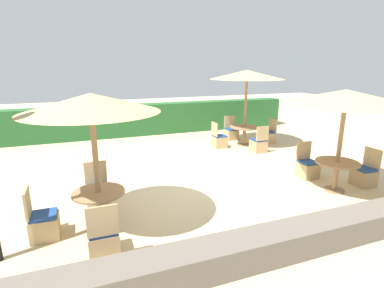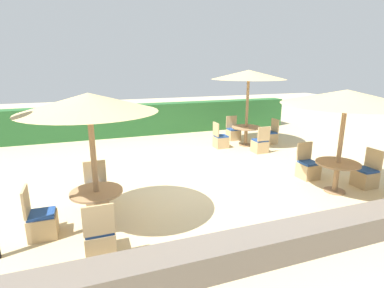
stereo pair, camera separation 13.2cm
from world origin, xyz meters
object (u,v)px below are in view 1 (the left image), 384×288
Objects in this scene: parasol_front_left at (91,104)px; patio_chair_back_right_east at (268,136)px; round_table_front_right at (337,169)px; patio_chair_back_right_north at (231,133)px; patio_chair_front_right_east at (364,175)px; parasol_front_right at (346,97)px; patio_chair_back_right_west at (219,140)px; round_table_front_left at (99,201)px; patio_chair_front_left_west at (43,224)px; round_table_back_right at (244,130)px; patio_chair_front_right_north at (307,168)px; patio_chair_back_right_south at (259,145)px; patio_chair_front_left_north at (98,194)px; patio_chair_front_left_south at (103,240)px; parasol_back_right at (247,75)px.

patio_chair_back_right_east is (6.50, 4.17, -2.02)m from parasol_front_left.
patio_chair_back_right_north is at bearing 88.87° from round_table_front_right.
parasol_front_right is at bearing 90.44° from patio_chair_front_right_east.
patio_chair_back_right_east is 2.04m from patio_chair_back_right_west.
round_table_front_left is 1.00× the size of patio_chair_back_right_west.
patio_chair_front_left_west is 0.86× the size of round_table_back_right.
round_table_back_right is at bearing 88.36° from parasol_front_right.
round_table_front_left is at bearing 7.59° from patio_chair_front_right_north.
parasol_front_left is (-5.34, 0.24, 0.07)m from parasol_front_right.
round_table_front_right is 3.48m from patio_chair_back_right_south.
round_table_front_right is at bearing -2.55° from round_table_front_left.
patio_chair_front_left_west is 8.25m from patio_chair_back_right_north.
patio_chair_front_left_west is at bearing 44.69° from patio_chair_front_left_north.
round_table_front_left is at bearing 177.45° from parasol_front_right.
patio_chair_front_right_north is at bearing 88.66° from patio_chair_back_right_north.
round_table_front_right is 5.35m from round_table_front_left.
patio_chair_front_left_north is at bearing 89.10° from parasol_front_left.
patio_chair_front_left_west is at bearing -51.66° from patio_chair_back_right_west.
patio_chair_back_right_west reaches higher than round_table_front_left.
patio_chair_front_left_south is at bearing -173.03° from parasol_front_right.
patio_chair_front_right_east is 1.00× the size of patio_chair_back_right_north.
patio_chair_front_left_north is (-5.33, 0.21, 0.00)m from patio_chair_front_right_north.
patio_chair_front_right_north is (0.00, 0.95, -1.96)m from parasol_front_right.
parasol_back_right is 2.95× the size of patio_chair_back_right_east.
patio_chair_front_right_east is 1.00× the size of patio_chair_back_right_east.
patio_chair_front_right_east is 6.38m from patio_chair_front_left_north.
parasol_front_left reaches higher than round_table_front_right.
parasol_front_left is 2.28× the size of round_table_back_right.
round_table_back_right is at bearing 37.63° from round_table_front_left.
patio_chair_front_right_north is at bearing 16.67° from patio_chair_front_left_south.
patio_chair_front_left_south is 1.00× the size of patio_chair_front_left_west.
patio_chair_back_right_east is at bearing -2.57° from round_table_back_right.
parasol_back_right is 2.52m from patio_chair_back_right_east.
patio_chair_front_left_south is at bearing -91.21° from round_table_front_left.
patio_chair_front_left_north and patio_chair_back_right_east have the same top height.
patio_chair_front_right_north is 1.00× the size of patio_chair_back_right_east.
patio_chair_back_right_west is (4.45, 4.25, -2.02)m from parasol_front_left.
patio_chair_back_right_south is 1.44m from patio_chair_back_right_west.
round_table_back_right is (0.13, 4.45, 0.00)m from round_table_front_right.
patio_chair_back_right_east and patio_chair_back_right_west have the same top height.
round_table_front_right is 0.99m from patio_chair_front_right_east.
parasol_back_right reaches higher than patio_chair_front_left_west.
parasol_front_right is 4.97m from patio_chair_back_right_west.
round_table_front_right is 1.05× the size of patio_chair_back_right_west.
parasol_back_right is 2.51m from patio_chair_back_right_south.
round_table_front_left is 1.00× the size of patio_chair_front_left_west.
patio_chair_back_right_south is (5.45, 2.30, 0.00)m from patio_chair_front_left_north.
patio_chair_front_right_north is (-0.94, 0.94, 0.00)m from patio_chair_front_right_east.
parasol_back_right is (0.13, 3.50, 2.30)m from patio_chair_front_right_north.
patio_chair_back_right_east is (6.50, 4.17, -0.27)m from round_table_front_left.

